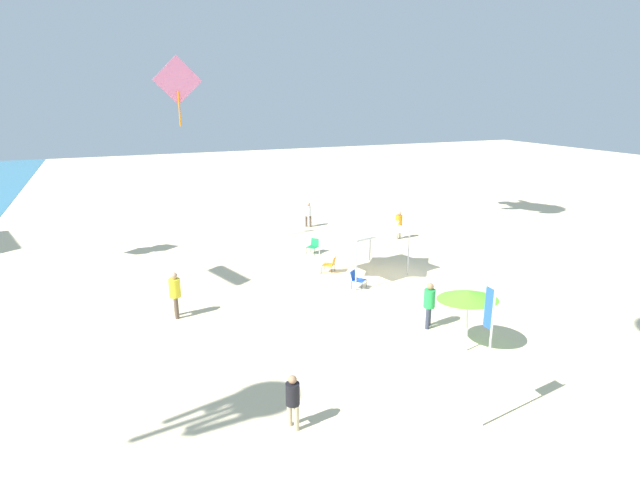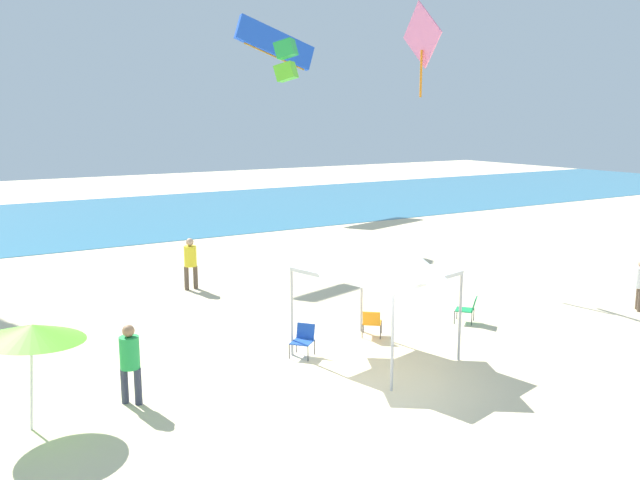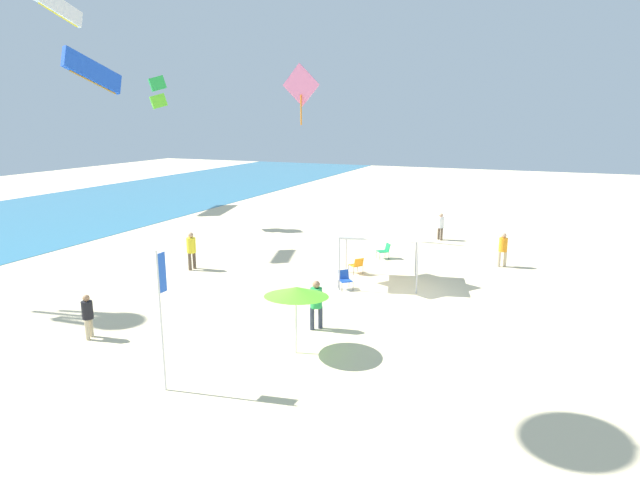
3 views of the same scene
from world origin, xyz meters
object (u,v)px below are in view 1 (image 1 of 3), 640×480
(person_near_umbrella, at_px, (308,212))
(person_watching_sky, at_px, (175,291))
(folding_chair_right_of_tent, at_px, (331,264))
(banner_flag, at_px, (489,344))
(beach_umbrella, at_px, (467,295))
(person_beachcomber, at_px, (429,301))
(canopy_tent, at_px, (364,224))
(folding_chair_near_cooler, at_px, (357,278))
(kite_diamond_pink, at_px, (178,83))
(folding_chair_left_of_tent, at_px, (314,245))
(person_far_stroller, at_px, (399,223))
(person_by_tent, at_px, (293,397))

(person_near_umbrella, bearing_deg, person_watching_sky, -86.83)
(folding_chair_right_of_tent, height_order, banner_flag, banner_flag)
(folding_chair_right_of_tent, bearing_deg, person_watching_sky, -32.90)
(beach_umbrella, distance_m, person_beachcomber, 2.17)
(canopy_tent, bearing_deg, folding_chair_near_cooler, 142.99)
(person_near_umbrella, bearing_deg, kite_diamond_pink, -118.39)
(beach_umbrella, height_order, folding_chair_left_of_tent, beach_umbrella)
(banner_flag, xyz_separation_m, person_near_umbrella, (21.82, -3.60, -1.43))
(folding_chair_near_cooler, distance_m, person_beachcomber, 4.85)
(person_watching_sky, height_order, person_near_umbrella, person_watching_sky)
(beach_umbrella, bearing_deg, folding_chair_right_of_tent, 6.67)
(folding_chair_left_of_tent, bearing_deg, person_near_umbrella, 122.33)
(canopy_tent, distance_m, banner_flag, 12.19)
(banner_flag, height_order, person_far_stroller, banner_flag)
(folding_chair_left_of_tent, xyz_separation_m, banner_flag, (-16.14, 1.66, 1.94))
(folding_chair_right_of_tent, bearing_deg, canopy_tent, 96.57)
(beach_umbrella, distance_m, person_far_stroller, 14.26)
(person_by_tent, bearing_deg, folding_chair_right_of_tent, 130.59)
(person_beachcomber, xyz_separation_m, person_by_tent, (-3.78, 6.88, -0.14))
(banner_flag, bearing_deg, person_watching_sky, 32.62)
(person_near_umbrella, bearing_deg, person_beachcomber, -50.21)
(beach_umbrella, height_order, kite_diamond_pink, kite_diamond_pink)
(folding_chair_right_of_tent, bearing_deg, kite_diamond_pink, -97.97)
(folding_chair_near_cooler, relative_size, kite_diamond_pink, 0.23)
(beach_umbrella, xyz_separation_m, person_beachcomber, (1.94, 0.15, -0.96))
(folding_chair_left_of_tent, height_order, person_watching_sky, person_watching_sky)
(canopy_tent, bearing_deg, beach_umbrella, 177.79)
(person_by_tent, xyz_separation_m, kite_diamond_pink, (17.47, -0.04, 8.27))
(banner_flag, xyz_separation_m, person_watching_sky, (10.36, 6.63, -1.30))
(person_by_tent, relative_size, kite_diamond_pink, 0.44)
(banner_flag, xyz_separation_m, person_by_tent, (1.86, 4.74, -1.49))
(folding_chair_left_of_tent, distance_m, person_watching_sky, 10.13)
(banner_flag, bearing_deg, folding_chair_near_cooler, -8.09)
(person_near_umbrella, bearing_deg, beach_umbrella, -49.20)
(canopy_tent, relative_size, person_near_umbrella, 2.39)
(canopy_tent, height_order, person_by_tent, canopy_tent)
(person_far_stroller, bearing_deg, person_watching_sky, 176.92)
(folding_chair_right_of_tent, relative_size, folding_chair_near_cooler, 1.00)
(person_by_tent, bearing_deg, folding_chair_left_of_tent, 135.02)
(folding_chair_left_of_tent, height_order, person_by_tent, person_by_tent)
(beach_umbrella, height_order, person_watching_sky, beach_umbrella)
(canopy_tent, distance_m, folding_chair_near_cooler, 2.85)
(folding_chair_near_cooler, bearing_deg, person_watching_sky, 140.42)
(beach_umbrella, relative_size, person_by_tent, 1.45)
(folding_chair_right_of_tent, relative_size, person_beachcomber, 0.45)
(canopy_tent, xyz_separation_m, banner_flag, (-11.91, 2.61, -0.20))
(person_watching_sky, xyz_separation_m, kite_diamond_pink, (8.97, -1.93, 8.08))
(folding_chair_right_of_tent, height_order, person_near_umbrella, person_near_umbrella)
(person_far_stroller, bearing_deg, folding_chair_right_of_tent, -175.21)
(canopy_tent, height_order, person_far_stroller, canopy_tent)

